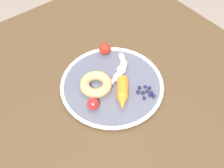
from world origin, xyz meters
TOP-DOWN VIEW (x-y plane):
  - ground_plane at (0.00, 0.00)m, footprint 6.00×6.00m
  - dining_table at (0.00, 0.00)m, footprint 0.93×0.95m
  - plate at (-0.03, -0.03)m, footprint 0.32×0.32m
  - banana at (0.02, -0.01)m, footprint 0.13×0.10m
  - carrot_orange at (-0.03, -0.09)m, footprint 0.10×0.10m
  - donut at (-0.07, -0.01)m, footprint 0.11×0.11m
  - blueberry_pile at (0.03, -0.12)m, footprint 0.05×0.06m
  - tomato_near at (-0.12, -0.07)m, footprint 0.03×0.03m
  - tomato_mid at (0.04, 0.09)m, footprint 0.04×0.04m

SIDE VIEW (x-z plane):
  - ground_plane at x=0.00m, z-range 0.00..0.00m
  - dining_table at x=0.00m, z-range 0.26..0.97m
  - plate at x=-0.03m, z-range 0.70..0.72m
  - blueberry_pile at x=0.03m, z-range 0.71..0.73m
  - banana at x=0.02m, z-range 0.71..0.74m
  - donut at x=-0.07m, z-range 0.71..0.74m
  - carrot_orange at x=-0.03m, z-range 0.71..0.75m
  - tomato_near at x=-0.12m, z-range 0.71..0.75m
  - tomato_mid at x=0.04m, z-range 0.71..0.75m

